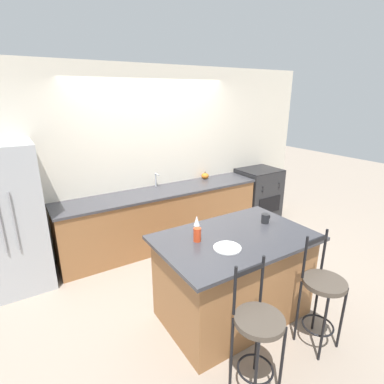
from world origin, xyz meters
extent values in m
plane|color=gray|center=(0.00, 0.00, 0.00)|extent=(18.00, 18.00, 0.00)
cube|color=beige|center=(0.00, 0.70, 1.35)|extent=(6.00, 0.07, 2.70)
cube|color=#936038|center=(0.00, 0.38, 0.43)|extent=(3.15, 0.64, 0.86)
cube|color=#38383D|center=(0.00, 0.38, 0.88)|extent=(3.19, 0.68, 0.03)
cube|color=black|center=(0.00, 0.38, 0.89)|extent=(0.56, 0.35, 0.01)
cylinder|color=#ADAFB5|center=(0.00, 0.59, 1.00)|extent=(0.02, 0.02, 0.22)
cylinder|color=#ADAFB5|center=(0.00, 0.53, 1.10)|extent=(0.02, 0.12, 0.02)
cube|color=#936038|center=(-0.10, -1.48, 0.45)|extent=(1.46, 0.91, 0.89)
cube|color=#38383D|center=(-0.10, -1.48, 0.91)|extent=(1.58, 1.03, 0.03)
cube|color=#ADAFB5|center=(-2.03, 0.33, 0.89)|extent=(0.76, 0.69, 1.78)
cylinder|color=#939399|center=(-2.09, -0.03, 0.98)|extent=(0.02, 0.02, 0.68)
cylinder|color=#939399|center=(-1.97, -0.03, 0.98)|extent=(0.02, 0.02, 0.68)
cube|color=#28282B|center=(1.99, 0.36, 0.47)|extent=(0.73, 0.63, 0.94)
cube|color=black|center=(1.99, 0.04, 0.36)|extent=(0.53, 0.01, 0.30)
cube|color=black|center=(1.99, 0.36, 0.95)|extent=(0.73, 0.63, 0.02)
cylinder|color=black|center=(1.79, 0.03, 0.74)|extent=(0.03, 0.02, 0.03)
cylinder|color=black|center=(2.20, 0.03, 0.74)|extent=(0.03, 0.02, 0.03)
cylinder|color=black|center=(1.79, 0.03, 0.66)|extent=(0.03, 0.02, 0.03)
cylinder|color=black|center=(2.20, 0.03, 0.66)|extent=(0.03, 0.02, 0.03)
cylinder|color=black|center=(-0.65, -2.41, 0.33)|extent=(0.02, 0.02, 0.66)
cylinder|color=black|center=(-0.38, -2.41, 0.33)|extent=(0.02, 0.02, 0.66)
cylinder|color=black|center=(-0.65, -2.13, 0.33)|extent=(0.02, 0.02, 0.66)
cylinder|color=black|center=(-0.38, -2.13, 0.33)|extent=(0.02, 0.02, 0.66)
torus|color=black|center=(-0.52, -2.27, 0.21)|extent=(0.29, 0.29, 0.02)
cylinder|color=#4C4238|center=(-0.52, -2.27, 0.68)|extent=(0.38, 0.38, 0.04)
cylinder|color=black|center=(-0.65, -2.13, 0.91)|extent=(0.02, 0.02, 0.41)
cylinder|color=black|center=(-0.38, -2.13, 0.91)|extent=(0.02, 0.02, 0.41)
cube|color=black|center=(-0.52, -2.13, 1.04)|extent=(0.27, 0.02, 0.04)
cylinder|color=black|center=(0.18, -2.37, 0.33)|extent=(0.02, 0.02, 0.66)
cylinder|color=black|center=(0.45, -2.37, 0.33)|extent=(0.02, 0.02, 0.66)
cylinder|color=black|center=(0.18, -2.09, 0.33)|extent=(0.02, 0.02, 0.66)
cylinder|color=black|center=(0.45, -2.09, 0.33)|extent=(0.02, 0.02, 0.66)
torus|color=black|center=(0.31, -2.23, 0.21)|extent=(0.29, 0.29, 0.02)
cylinder|color=#4C4238|center=(0.31, -2.23, 0.68)|extent=(0.38, 0.38, 0.04)
cylinder|color=black|center=(0.18, -2.09, 0.91)|extent=(0.02, 0.02, 0.41)
cylinder|color=black|center=(0.45, -2.09, 0.91)|extent=(0.02, 0.02, 0.41)
cube|color=black|center=(0.31, -2.09, 1.04)|extent=(0.27, 0.02, 0.04)
cylinder|color=white|center=(-0.32, -1.62, 0.93)|extent=(0.26, 0.26, 0.01)
torus|color=white|center=(-0.32, -1.62, 0.94)|extent=(0.25, 0.25, 0.01)
cylinder|color=white|center=(-0.40, -1.22, 0.93)|extent=(0.06, 0.06, 0.00)
cylinder|color=white|center=(-0.40, -1.22, 0.98)|extent=(0.01, 0.01, 0.09)
cone|color=white|center=(-0.40, -1.22, 1.08)|extent=(0.06, 0.06, 0.11)
cylinder|color=#232326|center=(0.39, -1.39, 0.98)|extent=(0.09, 0.09, 0.10)
torus|color=#232326|center=(0.43, -1.39, 0.98)|extent=(0.07, 0.01, 0.07)
cylinder|color=red|center=(-0.48, -1.36, 1.00)|extent=(0.07, 0.07, 0.14)
ellipsoid|color=orange|center=(0.91, 0.55, 0.94)|extent=(0.13, 0.13, 0.10)
cylinder|color=brown|center=(0.91, 0.55, 1.00)|extent=(0.02, 0.02, 0.02)
camera|label=1|loc=(-1.90, -3.54, 2.29)|focal=28.00mm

